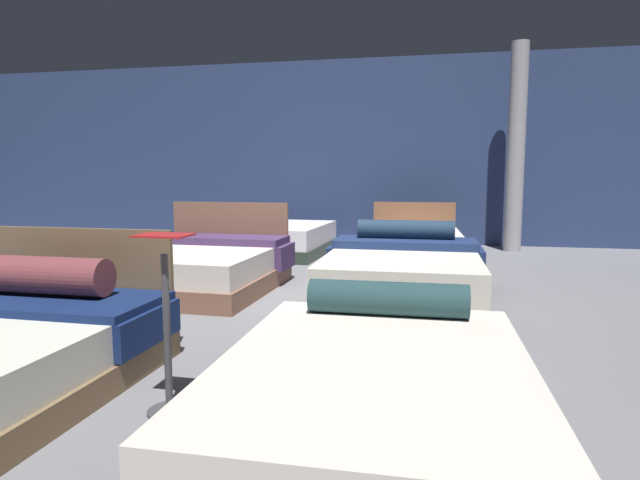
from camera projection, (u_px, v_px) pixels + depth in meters
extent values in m
cube|color=slate|center=(302.00, 293.00, 5.91)|extent=(18.00, 18.00, 0.02)
cube|color=navy|center=(359.00, 152.00, 10.25)|extent=(18.00, 0.06, 3.50)
cube|color=brown|center=(80.00, 288.00, 4.00)|extent=(1.53, 0.06, 0.90)
cube|color=#12224F|center=(42.00, 300.00, 3.62)|extent=(1.61, 0.76, 0.05)
cube|color=#12224F|center=(150.00, 328.00, 3.46)|extent=(0.06, 0.74, 0.23)
cylinder|color=brown|center=(46.00, 275.00, 3.65)|extent=(0.92, 0.27, 0.26)
cube|color=brown|center=(375.00, 426.00, 2.58)|extent=(1.53, 2.09, 0.16)
cube|color=silver|center=(375.00, 384.00, 2.55)|extent=(1.46, 2.03, 0.27)
cylinder|color=#213E42|center=(388.00, 298.00, 3.29)|extent=(0.98, 0.22, 0.21)
cube|color=brown|center=(197.00, 282.00, 5.99)|extent=(1.71, 1.99, 0.21)
cube|color=silver|center=(196.00, 261.00, 5.96)|extent=(1.65, 1.93, 0.26)
cube|color=brown|center=(230.00, 239.00, 6.89)|extent=(1.57, 0.08, 0.95)
cube|color=#3F2A50|center=(220.00, 239.00, 6.58)|extent=(1.65, 0.62, 0.08)
cube|color=#3F2A50|center=(159.00, 252.00, 6.79)|extent=(0.10, 0.58, 0.29)
cube|color=#3F2A50|center=(285.00, 257.00, 6.41)|extent=(0.10, 0.58, 0.29)
cube|color=brown|center=(401.00, 294.00, 5.49)|extent=(1.61, 2.05, 0.15)
cube|color=beige|center=(402.00, 271.00, 5.46)|extent=(1.55, 1.99, 0.34)
cube|color=navy|center=(405.00, 243.00, 6.08)|extent=(1.59, 0.66, 0.09)
cube|color=navy|center=(335.00, 257.00, 6.27)|extent=(0.09, 0.66, 0.30)
cube|color=navy|center=(479.00, 262.00, 5.94)|extent=(0.09, 0.66, 0.30)
cylinder|color=#1C2F43|center=(406.00, 230.00, 6.16)|extent=(1.10, 0.23, 0.23)
cube|color=#27352C|center=(277.00, 248.00, 8.87)|extent=(1.74, 2.11, 0.19)
cube|color=white|center=(277.00, 233.00, 8.84)|extent=(1.67, 2.04, 0.31)
cube|color=brown|center=(414.00, 253.00, 8.33)|extent=(1.55, 1.95, 0.17)
cube|color=white|center=(414.00, 240.00, 8.31)|extent=(1.49, 1.89, 0.24)
cube|color=brown|center=(414.00, 226.00, 9.22)|extent=(1.40, 0.09, 0.84)
cylinder|color=#3F3F44|center=(170.00, 411.00, 2.90)|extent=(0.24, 0.24, 0.02)
cylinder|color=#3F3F44|center=(167.00, 335.00, 2.85)|extent=(0.04, 0.04, 0.88)
cube|color=#B21E1E|center=(164.00, 235.00, 2.79)|extent=(0.28, 0.20, 0.01)
cylinder|color=#99999E|center=(516.00, 149.00, 8.98)|extent=(0.29, 0.29, 3.50)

